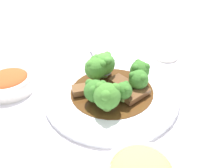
{
  "coord_description": "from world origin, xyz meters",
  "views": [
    {
      "loc": [
        -0.36,
        -0.19,
        0.32
      ],
      "look_at": [
        0.0,
        0.0,
        0.03
      ],
      "focal_mm": 35.0,
      "sensor_mm": 36.0,
      "label": 1
    }
  ],
  "objects_px": {
    "broccoli_floret_2": "(95,90)",
    "broccoli_floret_3": "(104,63)",
    "sauce_dish": "(165,55)",
    "broccoli_floret_1": "(96,68)",
    "main_plate": "(112,92)",
    "beef_strip_3": "(86,89)",
    "serving_spoon": "(102,67)",
    "broccoli_floret_5": "(107,96)",
    "beef_strip_2": "(121,82)",
    "broccoli_floret_0": "(124,90)",
    "side_bowl_kimchi": "(9,82)",
    "broccoli_floret_4": "(140,70)",
    "broccoli_floret_6": "(139,79)",
    "beef_strip_1": "(137,95)",
    "beef_strip_0": "(112,92)"
  },
  "relations": [
    {
      "from": "broccoli_floret_0",
      "to": "side_bowl_kimchi",
      "type": "height_order",
      "value": "broccoli_floret_0"
    },
    {
      "from": "broccoli_floret_1",
      "to": "beef_strip_0",
      "type": "bearing_deg",
      "value": -114.68
    },
    {
      "from": "broccoli_floret_2",
      "to": "broccoli_floret_4",
      "type": "xyz_separation_m",
      "value": [
        0.11,
        -0.06,
        0.01
      ]
    },
    {
      "from": "broccoli_floret_3",
      "to": "broccoli_floret_5",
      "type": "relative_size",
      "value": 1.04
    },
    {
      "from": "broccoli_floret_6",
      "to": "sauce_dish",
      "type": "height_order",
      "value": "broccoli_floret_6"
    },
    {
      "from": "beef_strip_0",
      "to": "beef_strip_1",
      "type": "height_order",
      "value": "same"
    },
    {
      "from": "beef_strip_1",
      "to": "broccoli_floret_1",
      "type": "relative_size",
      "value": 1.14
    },
    {
      "from": "main_plate",
      "to": "broccoli_floret_5",
      "type": "height_order",
      "value": "broccoli_floret_5"
    },
    {
      "from": "main_plate",
      "to": "side_bowl_kimchi",
      "type": "relative_size",
      "value": 2.74
    },
    {
      "from": "broccoli_floret_5",
      "to": "broccoli_floret_1",
      "type": "bearing_deg",
      "value": 43.99
    },
    {
      "from": "beef_strip_1",
      "to": "broccoli_floret_4",
      "type": "relative_size",
      "value": 1.25
    },
    {
      "from": "broccoli_floret_2",
      "to": "broccoli_floret_6",
      "type": "distance_m",
      "value": 0.1
    },
    {
      "from": "beef_strip_2",
      "to": "broccoli_floret_5",
      "type": "height_order",
      "value": "broccoli_floret_5"
    },
    {
      "from": "beef_strip_0",
      "to": "side_bowl_kimchi",
      "type": "bearing_deg",
      "value": 108.51
    },
    {
      "from": "broccoli_floret_5",
      "to": "broccoli_floret_6",
      "type": "relative_size",
      "value": 1.23
    },
    {
      "from": "broccoli_floret_5",
      "to": "beef_strip_2",
      "type": "bearing_deg",
      "value": 8.27
    },
    {
      "from": "broccoli_floret_6",
      "to": "side_bowl_kimchi",
      "type": "relative_size",
      "value": 0.43
    },
    {
      "from": "beef_strip_0",
      "to": "beef_strip_2",
      "type": "relative_size",
      "value": 1.23
    },
    {
      "from": "broccoli_floret_4",
      "to": "broccoli_floret_5",
      "type": "height_order",
      "value": "broccoli_floret_5"
    },
    {
      "from": "main_plate",
      "to": "broccoli_floret_3",
      "type": "relative_size",
      "value": 4.89
    },
    {
      "from": "broccoli_floret_0",
      "to": "beef_strip_2",
      "type": "bearing_deg",
      "value": 29.68
    },
    {
      "from": "broccoli_floret_2",
      "to": "sauce_dish",
      "type": "distance_m",
      "value": 0.31
    },
    {
      "from": "broccoli_floret_4",
      "to": "broccoli_floret_3",
      "type": "bearing_deg",
      "value": 100.4
    },
    {
      "from": "broccoli_floret_0",
      "to": "sauce_dish",
      "type": "xyz_separation_m",
      "value": [
        0.27,
        -0.02,
        -0.04
      ]
    },
    {
      "from": "broccoli_floret_1",
      "to": "broccoli_floret_5",
      "type": "bearing_deg",
      "value": -136.01
    },
    {
      "from": "beef_strip_3",
      "to": "serving_spoon",
      "type": "xyz_separation_m",
      "value": [
        0.1,
        0.02,
        -0.0
      ]
    },
    {
      "from": "broccoli_floret_1",
      "to": "broccoli_floret_5",
      "type": "xyz_separation_m",
      "value": [
        -0.08,
        -0.07,
        -0.0
      ]
    },
    {
      "from": "broccoli_floret_3",
      "to": "broccoli_floret_5",
      "type": "distance_m",
      "value": 0.12
    },
    {
      "from": "beef_strip_3",
      "to": "broccoli_floret_6",
      "type": "relative_size",
      "value": 1.36
    },
    {
      "from": "broccoli_floret_1",
      "to": "main_plate",
      "type": "bearing_deg",
      "value": -102.51
    },
    {
      "from": "beef_strip_2",
      "to": "beef_strip_3",
      "type": "relative_size",
      "value": 0.97
    },
    {
      "from": "main_plate",
      "to": "sauce_dish",
      "type": "height_order",
      "value": "main_plate"
    },
    {
      "from": "broccoli_floret_0",
      "to": "side_bowl_kimchi",
      "type": "xyz_separation_m",
      "value": [
        -0.07,
        0.27,
        -0.02
      ]
    },
    {
      "from": "beef_strip_3",
      "to": "broccoli_floret_4",
      "type": "distance_m",
      "value": 0.13
    },
    {
      "from": "broccoli_floret_4",
      "to": "sauce_dish",
      "type": "distance_m",
      "value": 0.2
    },
    {
      "from": "sauce_dish",
      "to": "broccoli_floret_6",
      "type": "bearing_deg",
      "value": 179.17
    },
    {
      "from": "serving_spoon",
      "to": "broccoli_floret_5",
      "type": "bearing_deg",
      "value": -145.9
    },
    {
      "from": "broccoli_floret_2",
      "to": "broccoli_floret_3",
      "type": "relative_size",
      "value": 0.8
    },
    {
      "from": "beef_strip_3",
      "to": "side_bowl_kimchi",
      "type": "relative_size",
      "value": 0.59
    },
    {
      "from": "broccoli_floret_5",
      "to": "sauce_dish",
      "type": "height_order",
      "value": "broccoli_floret_5"
    },
    {
      "from": "beef_strip_1",
      "to": "broccoli_floret_4",
      "type": "distance_m",
      "value": 0.07
    },
    {
      "from": "broccoli_floret_0",
      "to": "beef_strip_0",
      "type": "bearing_deg",
      "value": 73.78
    },
    {
      "from": "broccoli_floret_2",
      "to": "broccoli_floret_5",
      "type": "distance_m",
      "value": 0.04
    },
    {
      "from": "broccoli_floret_3",
      "to": "beef_strip_0",
      "type": "bearing_deg",
      "value": -137.01
    },
    {
      "from": "beef_strip_0",
      "to": "broccoli_floret_0",
      "type": "distance_m",
      "value": 0.04
    },
    {
      "from": "main_plate",
      "to": "broccoli_floret_3",
      "type": "distance_m",
      "value": 0.08
    },
    {
      "from": "broccoli_floret_0",
      "to": "side_bowl_kimchi",
      "type": "distance_m",
      "value": 0.28
    },
    {
      "from": "serving_spoon",
      "to": "broccoli_floret_4",
      "type": "bearing_deg",
      "value": -96.1
    },
    {
      "from": "beef_strip_2",
      "to": "sauce_dish",
      "type": "relative_size",
      "value": 0.86
    },
    {
      "from": "broccoli_floret_0",
      "to": "broccoli_floret_2",
      "type": "xyz_separation_m",
      "value": [
        -0.03,
        0.05,
        0.0
      ]
    }
  ]
}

